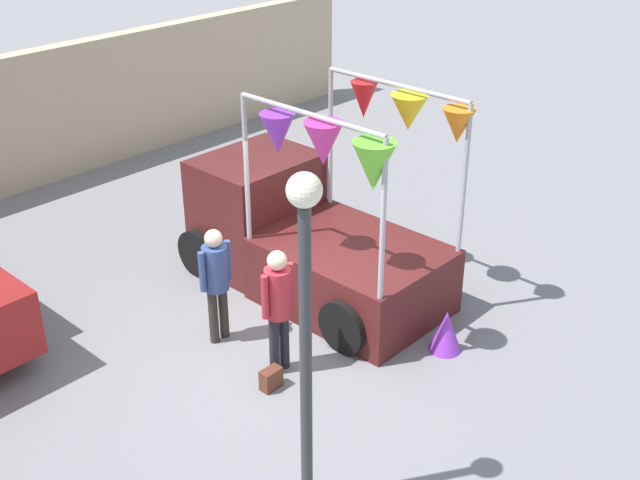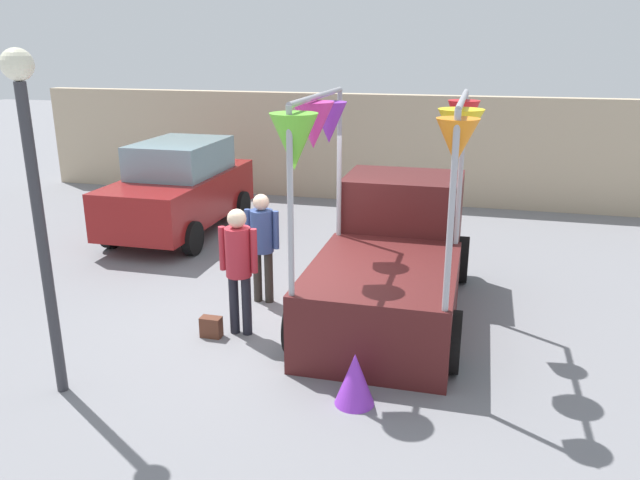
% 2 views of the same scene
% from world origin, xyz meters
% --- Properties ---
extents(ground_plane, '(60.00, 60.00, 0.00)m').
position_xyz_m(ground_plane, '(0.00, 0.00, 0.00)').
color(ground_plane, slate).
extents(vendor_truck, '(2.34, 4.08, 3.18)m').
position_xyz_m(vendor_truck, '(1.31, 0.98, 0.90)').
color(vendor_truck, '#4C1919').
rests_on(vendor_truck, ground).
extents(person_customer, '(0.53, 0.34, 1.74)m').
position_xyz_m(person_customer, '(-0.54, -0.39, 1.06)').
color(person_customer, black).
rests_on(person_customer, ground).
extents(person_vendor, '(0.53, 0.34, 1.68)m').
position_xyz_m(person_vendor, '(-0.61, 0.72, 1.02)').
color(person_vendor, '#2D2823').
rests_on(person_vendor, ground).
extents(handbag, '(0.28, 0.16, 0.28)m').
position_xyz_m(handbag, '(-0.89, -0.59, 0.14)').
color(handbag, '#592D1E').
rests_on(handbag, ground).
extents(street_lamp, '(0.32, 0.32, 3.74)m').
position_xyz_m(street_lamp, '(-1.98, -2.27, 2.45)').
color(street_lamp, '#333338').
rests_on(street_lamp, ground).
extents(brick_boundary_wall, '(18.00, 0.36, 2.60)m').
position_xyz_m(brick_boundary_wall, '(0.00, 7.54, 1.30)').
color(brick_boundary_wall, tan).
rests_on(brick_boundary_wall, ground).
extents(folded_kite_bundle_violet, '(0.61, 0.61, 0.60)m').
position_xyz_m(folded_kite_bundle_violet, '(1.30, -1.71, 0.30)').
color(folded_kite_bundle_violet, purple).
rests_on(folded_kite_bundle_violet, ground).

